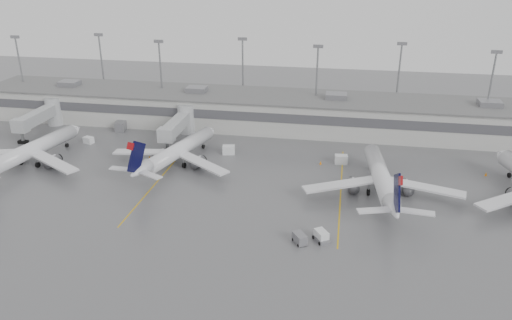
% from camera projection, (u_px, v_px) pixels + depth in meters
% --- Properties ---
extents(ground, '(260.00, 260.00, 0.00)m').
position_uv_depth(ground, '(217.00, 252.00, 73.59)').
color(ground, '#545457').
rests_on(ground, ground).
extents(terminal, '(152.00, 17.00, 9.45)m').
position_uv_depth(terminal, '(274.00, 111.00, 124.61)').
color(terminal, '#ACACA7').
rests_on(terminal, ground).
extents(light_masts, '(142.40, 8.00, 20.60)m').
position_uv_depth(light_masts, '(278.00, 75.00, 126.82)').
color(light_masts, gray).
rests_on(light_masts, ground).
extents(jet_bridge_left, '(4.00, 17.20, 7.00)m').
position_uv_depth(jet_bridge_left, '(45.00, 115.00, 122.78)').
color(jet_bridge_left, '#929597').
rests_on(jet_bridge_left, ground).
extents(jet_bridge_right, '(4.00, 17.20, 7.00)m').
position_uv_depth(jet_bridge_right, '(181.00, 123.00, 116.99)').
color(jet_bridge_right, '#929597').
rests_on(jet_bridge_right, ground).
extents(stand_markings, '(105.25, 40.00, 0.01)m').
position_uv_depth(stand_markings, '(248.00, 184.00, 95.37)').
color(stand_markings, '#D29F0C').
rests_on(stand_markings, ground).
extents(jet_far_left, '(27.94, 31.58, 10.29)m').
position_uv_depth(jet_far_left, '(29.00, 151.00, 102.46)').
color(jet_far_left, silver).
rests_on(jet_far_left, ground).
extents(jet_mid_left, '(26.45, 30.05, 9.94)m').
position_uv_depth(jet_mid_left, '(176.00, 151.00, 102.46)').
color(jet_mid_left, silver).
rests_on(jet_mid_left, ground).
extents(jet_mid_right, '(28.69, 32.29, 10.45)m').
position_uv_depth(jet_mid_right, '(382.00, 178.00, 89.95)').
color(jet_mid_right, silver).
rests_on(jet_mid_right, ground).
extents(baggage_tug, '(2.90, 3.20, 1.76)m').
position_uv_depth(baggage_tug, '(321.00, 237.00, 76.18)').
color(baggage_tug, silver).
rests_on(baggage_tug, ground).
extents(baggage_cart, '(2.57, 2.88, 1.61)m').
position_uv_depth(baggage_cart, '(300.00, 238.00, 75.56)').
color(baggage_cart, slate).
rests_on(baggage_cart, ground).
extents(gse_uld_a, '(2.52, 2.03, 1.55)m').
position_uv_depth(gse_uld_a, '(89.00, 140.00, 115.17)').
color(gse_uld_a, silver).
rests_on(gse_uld_a, ground).
extents(gse_uld_b, '(2.94, 2.25, 1.88)m').
position_uv_depth(gse_uld_b, '(229.00, 150.00, 109.08)').
color(gse_uld_b, silver).
rests_on(gse_uld_b, ground).
extents(gse_uld_c, '(2.75, 1.97, 1.84)m').
position_uv_depth(gse_uld_c, '(341.00, 159.00, 104.12)').
color(gse_uld_c, silver).
rests_on(gse_uld_c, ground).
extents(gse_loader, '(2.90, 3.99, 2.27)m').
position_uv_depth(gse_loader, '(121.00, 126.00, 123.31)').
color(gse_loader, slate).
rests_on(gse_loader, ground).
extents(cone_a, '(0.41, 0.41, 0.65)m').
position_uv_depth(cone_a, '(43.00, 153.00, 108.78)').
color(cone_a, orange).
rests_on(cone_a, ground).
extents(cone_b, '(0.39, 0.39, 0.63)m').
position_uv_depth(cone_b, '(149.00, 157.00, 107.00)').
color(cone_b, orange).
rests_on(cone_b, ground).
extents(cone_c, '(0.48, 0.48, 0.76)m').
position_uv_depth(cone_c, '(321.00, 163.00, 103.89)').
color(cone_c, orange).
rests_on(cone_c, ground).
extents(cone_d, '(0.47, 0.47, 0.75)m').
position_uv_depth(cone_d, '(486.00, 174.00, 98.57)').
color(cone_d, orange).
rests_on(cone_d, ground).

